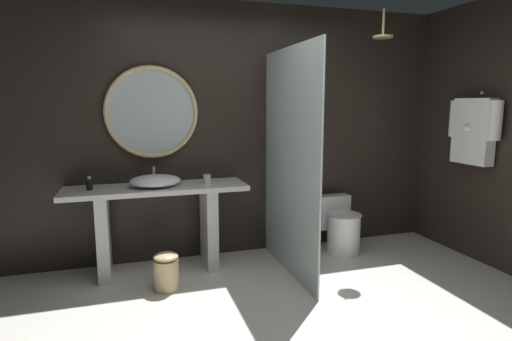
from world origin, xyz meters
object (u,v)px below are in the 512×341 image
Objects in this scene: vessel_sink at (155,181)px; round_wall_mirror at (152,112)px; rain_shower_head at (383,34)px; toilet at (341,227)px; soap_dispenser at (89,184)px; waste_bin at (166,271)px; tumbler_cup at (207,179)px; hanging_bathrobe at (474,129)px.

round_wall_mirror is (0.01, 0.26, 0.62)m from vessel_sink.
toilet is (-0.26, 0.22, -1.99)m from rain_shower_head.
soap_dispenser is 1.04m from waste_bin.
soap_dispenser is at bearing 178.34° from tumbler_cup.
vessel_sink is at bearing 168.92° from hanging_bathrobe.
toilet is (-1.11, 0.58, -1.08)m from hanging_bathrobe.
vessel_sink is at bearing 178.89° from tumbler_cup.
hanging_bathrobe reaches higher than toilet.
rain_shower_head is at bearing 157.48° from hanging_bathrobe.
vessel_sink is 1.67× the size of rain_shower_head.
tumbler_cup is 1.05m from soap_dispenser.
vessel_sink is at bearing 95.24° from waste_bin.
tumbler_cup is 0.16× the size of toilet.
vessel_sink is at bearing 173.64° from rain_shower_head.
hanging_bathrobe is at bearing -9.70° from soap_dispenser.
hanging_bathrobe is 3.24m from waste_bin.
soap_dispenser reaches higher than waste_bin.
hanging_bathrobe reaches higher than soap_dispenser.
toilet is at bearing -0.44° from tumbler_cup.
soap_dispenser is at bearing 177.88° from vessel_sink.
waste_bin is (0.03, -0.69, -1.34)m from round_wall_mirror.
vessel_sink is 2.03m from toilet.
round_wall_mirror is at bearing 92.27° from waste_bin.
waste_bin is at bearing -137.04° from tumbler_cup.
rain_shower_head reaches higher than tumbler_cup.
hanging_bathrobe is 1.23× the size of toilet.
hanging_bathrobe reaches higher than vessel_sink.
rain_shower_head is 0.48× the size of toilet.
waste_bin is at bearing 176.72° from hanging_bathrobe.
rain_shower_head is 1.29m from hanging_bathrobe.
hanging_bathrobe is at bearing -15.79° from round_wall_mirror.
vessel_sink is 0.48m from tumbler_cup.
tumbler_cup is 2.67m from hanging_bathrobe.
soap_dispenser is (-0.57, 0.02, -0.00)m from vessel_sink.
hanging_bathrobe reaches higher than tumbler_cup.
vessel_sink is 3.75× the size of soap_dispenser.
tumbler_cup is 0.34× the size of rain_shower_head.
soap_dispenser is at bearing 179.05° from toilet.
soap_dispenser is 3.70m from hanging_bathrobe.
toilet is at bearing -8.34° from round_wall_mirror.
waste_bin is at bearing -87.73° from round_wall_mirror.
waste_bin is (-3.01, 0.17, -1.18)m from hanging_bathrobe.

